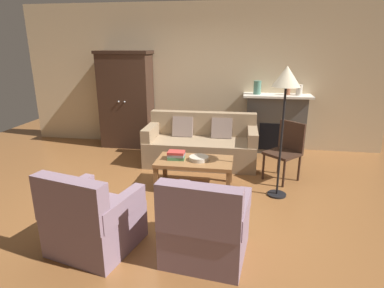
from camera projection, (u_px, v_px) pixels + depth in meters
name	position (u px, v px, depth m)	size (l,w,h in m)	color
ground_plane	(171.00, 198.00, 4.42)	(9.60, 9.60, 0.00)	brown
back_wall	(198.00, 77.00, 6.41)	(7.20, 0.10, 2.80)	beige
fireplace	(275.00, 123.00, 6.18)	(1.26, 0.48, 1.12)	#4C4947
armoire	(127.00, 100.00, 6.44)	(1.06, 0.57, 1.91)	#382319
couch	(201.00, 145.00, 5.65)	(1.93, 0.88, 0.86)	#937A5B
coffee_table	(194.00, 163.00, 4.66)	(1.10, 0.60, 0.42)	olive
fruit_bowl	(199.00, 158.00, 4.62)	(0.28, 0.28, 0.06)	beige
book_stack	(176.00, 155.00, 4.66)	(0.25, 0.19, 0.12)	#427A4C
mantel_vase_jade	(257.00, 88.00, 6.02)	(0.14, 0.14, 0.25)	slate
mantel_vase_terracotta	(288.00, 90.00, 5.94)	(0.09, 0.09, 0.19)	#A86042
mantel_vase_cream	(299.00, 90.00, 5.91)	(0.12, 0.12, 0.20)	beige
armchair_near_left	(92.00, 221.00, 3.24)	(0.92, 0.93, 0.88)	gray
armchair_near_right	(205.00, 228.00, 3.11)	(0.86, 0.85, 0.88)	gray
side_chair_wooden	(286.00, 147.00, 4.91)	(0.62, 0.62, 0.90)	#382319
floor_lamp	(286.00, 85.00, 4.04)	(0.36, 0.36, 1.77)	black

